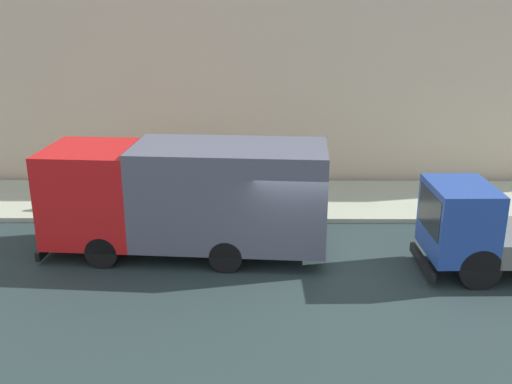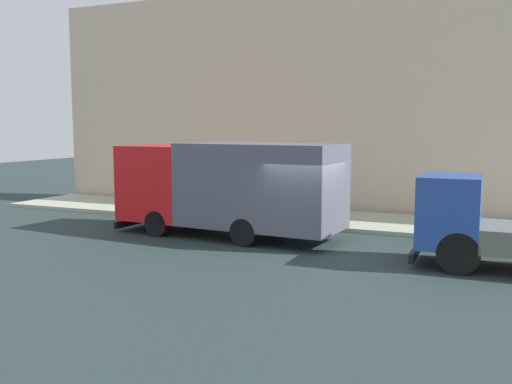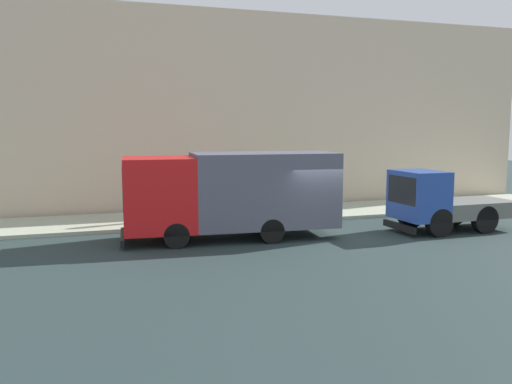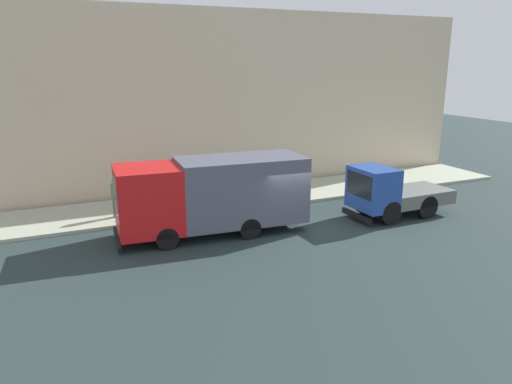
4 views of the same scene
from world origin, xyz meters
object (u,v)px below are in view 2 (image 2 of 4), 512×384
large_utility_truck (228,185)px  small_flatbed_truck (491,226)px  pedestrian_walking (191,189)px  traffic_cone_orange (198,206)px  street_sign_post (295,182)px

large_utility_truck → small_flatbed_truck: 7.98m
large_utility_truck → pedestrian_walking: large_utility_truck is taller
pedestrian_walking → traffic_cone_orange: (-0.50, -0.60, -0.58)m
small_flatbed_truck → pedestrian_walking: bearing=67.3°
pedestrian_walking → traffic_cone_orange: 0.97m
small_flatbed_truck → large_utility_truck: bearing=80.8°
pedestrian_walking → traffic_cone_orange: size_ratio=2.59×
traffic_cone_orange → street_sign_post: street_sign_post is taller
pedestrian_walking → street_sign_post: street_sign_post is taller
pedestrian_walking → street_sign_post: (-0.83, -4.69, 0.56)m
large_utility_truck → traffic_cone_orange: size_ratio=11.56×
traffic_cone_orange → street_sign_post: 4.26m
large_utility_truck → street_sign_post: 2.84m
small_flatbed_truck → traffic_cone_orange: small_flatbed_truck is taller
small_flatbed_truck → pedestrian_walking: small_flatbed_truck is taller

